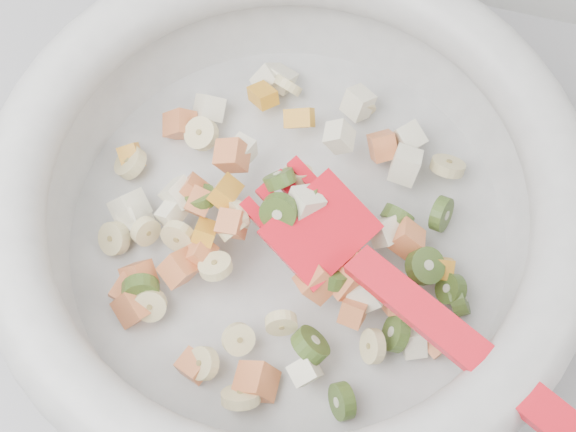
# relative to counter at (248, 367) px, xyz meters

# --- Properties ---
(counter) EXTENTS (2.00, 0.60, 0.90)m
(counter) POSITION_rel_counter_xyz_m (0.00, 0.00, 0.00)
(counter) COLOR #98989D
(counter) RESTS_ON ground
(mixing_bowl) EXTENTS (0.47, 0.43, 0.13)m
(mixing_bowl) POSITION_rel_counter_xyz_m (0.05, 0.00, 0.52)
(mixing_bowl) COLOR silver
(mixing_bowl) RESTS_ON counter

